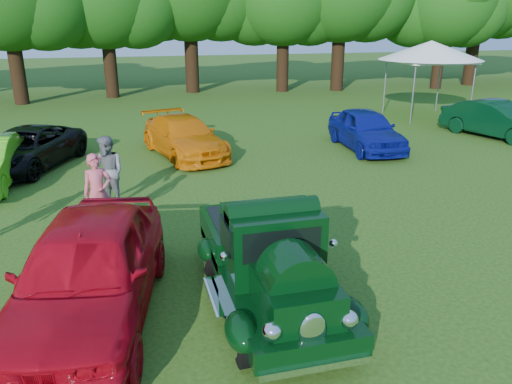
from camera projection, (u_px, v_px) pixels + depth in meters
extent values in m
plane|color=#214911|center=(260.00, 293.00, 8.46)|extent=(120.00, 120.00, 0.00)
cylinder|color=black|center=(244.00, 342.00, 6.61)|extent=(0.20, 0.67, 0.67)
cylinder|color=black|center=(348.00, 325.00, 6.97)|extent=(0.20, 0.67, 0.67)
cylinder|color=black|center=(210.00, 258.00, 8.97)|extent=(0.20, 0.67, 0.67)
cylinder|color=black|center=(289.00, 248.00, 9.33)|extent=(0.20, 0.67, 0.67)
cube|color=black|center=(269.00, 278.00, 7.99)|extent=(1.56, 4.07, 0.31)
cube|color=black|center=(295.00, 297.00, 6.75)|extent=(1.00, 1.31, 0.56)
cube|color=black|center=(272.00, 243.00, 7.66)|extent=(1.41, 1.04, 1.09)
cube|color=black|center=(282.00, 245.00, 7.15)|extent=(1.18, 0.05, 0.47)
cube|color=black|center=(250.00, 233.00, 9.04)|extent=(1.56, 1.86, 0.52)
cube|color=black|center=(250.00, 220.00, 8.96)|extent=(1.34, 1.63, 0.05)
ellipsoid|color=black|center=(242.00, 332.00, 6.55)|extent=(0.45, 0.78, 0.45)
ellipsoid|color=black|center=(351.00, 315.00, 6.93)|extent=(0.45, 0.78, 0.45)
ellipsoid|color=black|center=(207.00, 250.00, 8.90)|extent=(0.34, 0.65, 0.38)
ellipsoid|color=black|center=(292.00, 240.00, 9.29)|extent=(0.34, 0.65, 0.38)
ellipsoid|color=white|center=(313.00, 332.00, 6.17)|extent=(0.37, 0.11, 0.54)
sphere|color=white|center=(272.00, 332.00, 6.09)|extent=(0.25, 0.25, 0.25)
sphere|color=white|center=(348.00, 320.00, 6.33)|extent=(0.25, 0.25, 0.25)
cube|color=white|center=(315.00, 367.00, 6.18)|extent=(1.47, 0.10, 0.10)
cube|color=white|center=(239.00, 231.00, 10.01)|extent=(1.47, 0.10, 0.10)
imported|color=#AB0714|center=(89.00, 270.00, 7.50)|extent=(2.78, 5.06, 1.63)
imported|color=black|center=(26.00, 149.00, 15.36)|extent=(3.66, 4.95, 1.25)
imported|color=orange|center=(184.00, 137.00, 16.82)|extent=(2.89, 4.81, 1.31)
imported|color=navy|center=(366.00, 129.00, 17.68)|extent=(1.93, 4.27, 1.42)
imported|color=black|center=(497.00, 120.00, 19.44)|extent=(2.67, 4.54, 1.41)
imported|color=#BF4E5C|center=(98.00, 192.00, 10.78)|extent=(0.70, 0.53, 1.71)
imported|color=slate|center=(108.00, 171.00, 12.23)|extent=(1.05, 1.07, 1.74)
cube|color=white|center=(430.00, 61.00, 22.93)|extent=(3.40, 3.40, 0.13)
cone|color=white|center=(431.00, 50.00, 22.78)|extent=(4.98, 4.98, 0.85)
cylinder|color=slate|center=(413.00, 95.00, 21.78)|extent=(0.06, 0.06, 2.55)
cylinder|color=slate|center=(385.00, 87.00, 24.44)|extent=(0.06, 0.06, 2.55)
cylinder|color=slate|center=(472.00, 93.00, 22.29)|extent=(0.06, 0.06, 2.55)
cylinder|color=slate|center=(438.00, 86.00, 24.95)|extent=(0.06, 0.06, 2.55)
cylinder|color=black|center=(17.00, 68.00, 26.86)|extent=(0.77, 0.77, 3.83)
cylinder|color=black|center=(110.00, 65.00, 29.25)|extent=(0.76, 0.76, 3.79)
cylinder|color=black|center=(192.00, 58.00, 31.31)|extent=(0.85, 0.85, 4.24)
cylinder|color=black|center=(283.00, 61.00, 31.80)|extent=(0.77, 0.77, 3.85)
cylinder|color=black|center=(338.00, 58.00, 32.14)|extent=(0.82, 0.82, 4.12)
cylinder|color=black|center=(438.00, 61.00, 33.19)|extent=(0.72, 0.72, 3.61)
cylinder|color=black|center=(472.00, 54.00, 34.91)|extent=(0.85, 0.85, 4.27)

